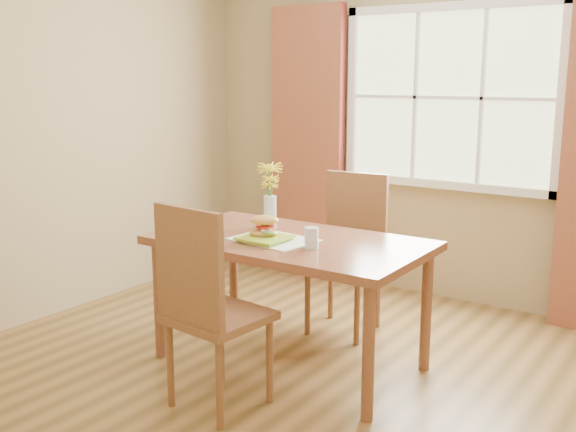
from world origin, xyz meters
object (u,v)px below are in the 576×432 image
(chair_far, at_px, (350,245))
(dining_table, at_px, (290,252))
(croissant_sandwich, at_px, (264,226))
(flower_vase, at_px, (270,188))
(chair_near, at_px, (205,301))
(water_glass, at_px, (311,238))

(chair_far, bearing_deg, dining_table, -94.88)
(dining_table, xyz_separation_m, croissant_sandwich, (-0.10, -0.11, 0.16))
(croissant_sandwich, height_order, flower_vase, flower_vase)
(croissant_sandwich, xyz_separation_m, flower_vase, (-0.17, 0.29, 0.16))
(croissant_sandwich, bearing_deg, dining_table, 16.16)
(dining_table, distance_m, chair_far, 0.72)
(chair_near, bearing_deg, flower_vase, 111.55)
(croissant_sandwich, bearing_deg, chair_far, 52.40)
(chair_far, height_order, water_glass, chair_far)
(dining_table, bearing_deg, croissant_sandwich, -133.45)
(chair_near, distance_m, water_glass, 0.68)
(chair_near, height_order, chair_far, chair_near)
(flower_vase, bearing_deg, chair_near, -73.74)
(chair_near, relative_size, croissant_sandwich, 5.26)
(croissant_sandwich, distance_m, flower_vase, 0.37)
(dining_table, xyz_separation_m, water_glass, (0.22, -0.11, 0.13))
(chair_near, distance_m, flower_vase, 1.02)
(chair_near, height_order, water_glass, chair_near)
(dining_table, distance_m, flower_vase, 0.45)
(chair_near, relative_size, chair_far, 1.02)
(chair_far, relative_size, water_glass, 9.04)
(croissant_sandwich, relative_size, water_glass, 1.76)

